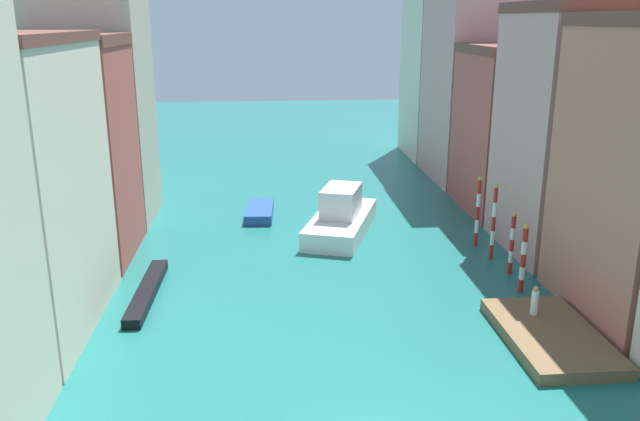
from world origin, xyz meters
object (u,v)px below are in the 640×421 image
Objects in this scene: mooring_pole_1 at (512,243)px; motorboat_0 at (259,211)px; vaporetto_white at (341,217)px; person_on_dock at (535,301)px; mooring_pole_0 at (523,257)px; gondola_black at (147,291)px; mooring_pole_3 at (478,211)px; waterfront_dock at (551,336)px; mooring_pole_2 at (494,221)px.

mooring_pole_1 is 19.73m from motorboat_0.
vaporetto_white is 1.91× the size of motorboat_0.
person_on_dock is 4.14m from mooring_pole_0.
gondola_black is at bearing -112.66° from motorboat_0.
mooring_pole_1 is at bearing 4.04° from gondola_black.
mooring_pole_1 is 5.06m from mooring_pole_3.
motorboat_0 is (-14.45, 15.56, -1.65)m from mooring_pole_0.
waterfront_dock is 20.82m from gondola_black.
mooring_pole_3 reaches higher than motorboat_0.
person_on_dock is 20.22m from gondola_black.
motorboat_0 is at bearing 122.61° from waterfront_dock.
person_on_dock is at bearing -55.28° from motorboat_0.
motorboat_0 is (-14.80, 12.96, -1.57)m from mooring_pole_1.
mooring_pole_0 reaches higher than mooring_pole_1.
mooring_pole_1 is at bearing -84.19° from mooring_pole_2.
motorboat_0 is at bearing 124.72° from person_on_dock.
mooring_pole_0 is at bearing -89.29° from mooring_pole_3.
mooring_pole_3 is at bearing 85.88° from person_on_dock.
mooring_pole_2 is 18.03m from motorboat_0.
mooring_pole_0 is 14.09m from vaporetto_white.
waterfront_dock is 18.57m from vaporetto_white.
vaporetto_white is (-7.79, 14.99, -0.11)m from person_on_dock.
mooring_pole_3 is at bearing -28.93° from motorboat_0.
mooring_pole_2 is at bearing -85.73° from mooring_pole_3.
mooring_pole_3 is at bearing 17.67° from gondola_black.
mooring_pole_1 is (1.17, 8.35, 1.66)m from waterfront_dock.
motorboat_0 is at bearing 67.34° from gondola_black.
mooring_pole_1 is 0.73× the size of motorboat_0.
person_on_dock is 0.28× the size of motorboat_0.
motorboat_0 is at bearing 151.07° from mooring_pole_3.
mooring_pole_2 reaches higher than gondola_black.
mooring_pole_0 reaches higher than waterfront_dock.
waterfront_dock is at bearing -19.30° from gondola_black.
vaporetto_white is (-8.63, 3.41, -1.27)m from mooring_pole_3.
mooring_pole_2 is 1.03× the size of mooring_pole_3.
waterfront_dock is 8.59m from mooring_pole_1.
mooring_pole_2 is at bearing -35.68° from motorboat_0.
mooring_pole_1 is 20.94m from gondola_black.
gondola_black is at bearing 165.41° from person_on_dock.
gondola_black is 1.57× the size of motorboat_0.
mooring_pole_2 is 2.51m from mooring_pole_3.
waterfront_dock reaches higher than gondola_black.
gondola_black is at bearing 176.83° from mooring_pole_0.
waterfront_dock is at bearing -93.10° from mooring_pole_3.
mooring_pole_0 is at bearing -3.17° from gondola_black.
waterfront_dock is 1.90× the size of mooring_pole_0.
motorboat_0 is (-5.73, 4.53, -0.76)m from vaporetto_white.
person_on_dock is 0.37× the size of mooring_pole_0.
mooring_pole_0 is 20.58m from gondola_black.
waterfront_dock is 5.11× the size of person_on_dock.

